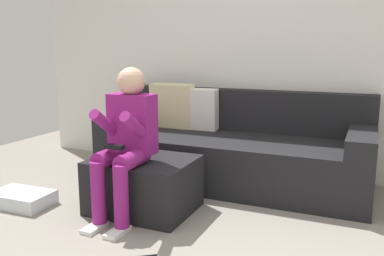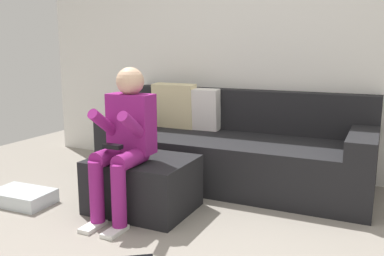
{
  "view_description": "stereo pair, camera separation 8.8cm",
  "coord_description": "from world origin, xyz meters",
  "px_view_note": "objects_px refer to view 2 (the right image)",
  "views": [
    {
      "loc": [
        1.04,
        -1.93,
        1.27
      ],
      "look_at": [
        -0.35,
        1.24,
        0.6
      ],
      "focal_mm": 38.92,
      "sensor_mm": 36.0,
      "label": 1
    },
    {
      "loc": [
        1.12,
        -1.89,
        1.27
      ],
      "look_at": [
        -0.35,
        1.24,
        0.6
      ],
      "focal_mm": 38.92,
      "sensor_mm": 36.0,
      "label": 2
    }
  ],
  "objects_px": {
    "person_seated": "(124,136)",
    "storage_bin": "(22,197)",
    "ottoman": "(143,184)",
    "couch_sectional": "(233,149)"
  },
  "relations": [
    {
      "from": "ottoman",
      "to": "person_seated",
      "type": "relative_size",
      "value": 0.69
    },
    {
      "from": "person_seated",
      "to": "storage_bin",
      "type": "height_order",
      "value": "person_seated"
    },
    {
      "from": "ottoman",
      "to": "storage_bin",
      "type": "xyz_separation_m",
      "value": [
        -0.97,
        -0.32,
        -0.15
      ]
    },
    {
      "from": "couch_sectional",
      "to": "person_seated",
      "type": "xyz_separation_m",
      "value": [
        -0.45,
        -1.15,
        0.31
      ]
    },
    {
      "from": "person_seated",
      "to": "storage_bin",
      "type": "bearing_deg",
      "value": -171.11
    },
    {
      "from": "couch_sectional",
      "to": "storage_bin",
      "type": "bearing_deg",
      "value": -136.74
    },
    {
      "from": "ottoman",
      "to": "storage_bin",
      "type": "bearing_deg",
      "value": -161.72
    },
    {
      "from": "storage_bin",
      "to": "ottoman",
      "type": "bearing_deg",
      "value": 18.28
    },
    {
      "from": "couch_sectional",
      "to": "person_seated",
      "type": "bearing_deg",
      "value": -111.31
    },
    {
      "from": "couch_sectional",
      "to": "person_seated",
      "type": "distance_m",
      "value": 1.27
    }
  ]
}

